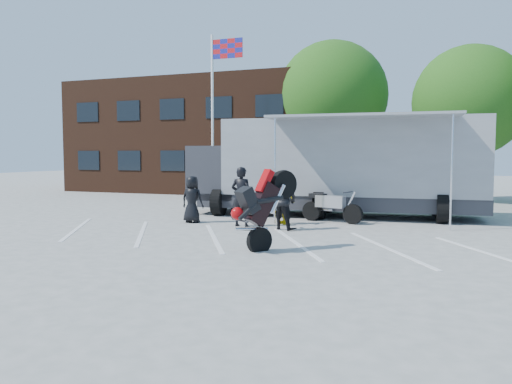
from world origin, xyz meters
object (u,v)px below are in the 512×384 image
Objects in this scene: spectator_leather_a at (192,199)px; spectator_hivis at (283,201)px; spectator_leather_b at (241,197)px; flagpole at (217,98)px; parked_motorcycle at (332,222)px; tree_mid at (469,102)px; stunt_bike_rider at (281,248)px; tree_left at (332,97)px; spectator_leather_c at (284,200)px; transporter_truck at (337,216)px.

spectator_leather_a is 1.00× the size of spectator_hivis.
spectator_leather_b is 1.22× the size of spectator_hivis.
spectator_hivis is (5.07, -5.75, -4.25)m from flagpole.
spectator_leather_b is at bearing 142.87° from parked_motorcycle.
tree_mid is 4.75× the size of spectator_leather_a.
stunt_bike_rider reaches higher than parked_motorcycle.
tree_mid is 16.46m from stunt_bike_rider.
spectator_hivis is at bearing -119.87° from tree_mid.
tree_left reaches higher than spectator_leather_a.
spectator_hivis is at bearing -139.17° from spectator_leather_b.
tree_mid is 4.77× the size of spectator_hivis.
spectator_leather_c is at bearing 172.83° from spectator_leather_a.
spectator_leather_b is (-2.40, -3.86, 0.98)m from transporter_truck.
flagpole is 4.26× the size of spectator_leather_c.
transporter_truck is 7.20× the size of spectator_hivis.
tree_left is 1.13× the size of tree_mid.
spectator_leather_a is (-9.24, -11.43, -4.14)m from tree_mid.
stunt_bike_rider is (2.09, -15.91, -5.57)m from tree_left.
parked_motorcycle is (2.28, -10.69, -5.57)m from tree_left.
tree_mid is at bearing -8.13° from tree_left.
flagpole is 12.31m from tree_mid.
tree_left is 4.41× the size of spectator_leather_b.
flagpole is 7.96m from spectator_leather_a.
tree_left is at bearing -100.23° from spectator_leather_a.
spectator_leather_b is at bearing 161.86° from stunt_bike_rider.
spectator_leather_c is at bearing 174.25° from spectator_leather_b.
tree_mid is 10.47m from transporter_truck.
tree_mid is at bearing 53.37° from transporter_truck.
parked_motorcycle is 4.91m from spectator_leather_a.
spectator_leather_b is (3.95, -6.68, -4.07)m from flagpole.
stunt_bike_rider is 4.13m from spectator_leather_b.
spectator_hivis is (1.12, 0.93, -0.17)m from spectator_leather_b.
spectator_leather_c is (-5.79, -11.86, -4.01)m from tree_mid.
transporter_truck is at bearing -140.26° from spectator_leather_a.
flagpole reaches higher than spectator_leather_a.
spectator_leather_a is 3.48m from spectator_leather_c.
flagpole is 8.76m from spectator_leather_b.
parked_motorcycle is at bearing -77.98° from tree_left.
transporter_truck is 5.71m from spectator_leather_a.
flagpole is at bearing 157.99° from stunt_bike_rider.
parked_motorcycle is at bearing -158.99° from spectator_leather_a.
transporter_truck is 4.65m from spectator_leather_b.
tree_mid reaches higher than parked_motorcycle.
flagpole is 9.49m from parked_motorcycle.
spectator_hivis is (0.82, -11.75, -4.76)m from tree_left.
spectator_leather_a is (-2.24, -12.43, -4.76)m from tree_left.
flagpole is at bearing -72.71° from spectator_leather_a.
stunt_bike_rider is at bearing -108.24° from tree_mid.
transporter_truck is at bearing -120.67° from spectator_leather_b.
spectator_hivis is (-1.45, -1.06, 0.81)m from parked_motorcycle.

